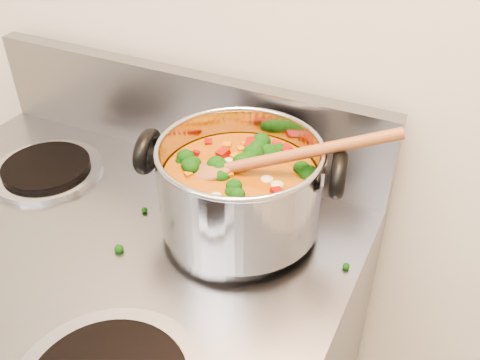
% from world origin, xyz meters
% --- Properties ---
extents(stockpot, '(0.30, 0.23, 0.14)m').
position_xyz_m(stockpot, '(0.25, 1.32, 1.00)').
color(stockpot, '#A6A7AF').
rests_on(stockpot, electric_range).
extents(wooden_spoon, '(0.29, 0.14, 0.10)m').
position_xyz_m(wooden_spoon, '(0.27, 1.33, 1.04)').
color(wooden_spoon, brown).
rests_on(wooden_spoon, stockpot).
extents(cooktop_crumbs, '(0.25, 0.34, 0.01)m').
position_xyz_m(cooktop_crumbs, '(0.32, 1.28, 0.92)').
color(cooktop_crumbs, black).
rests_on(cooktop_crumbs, electric_range).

